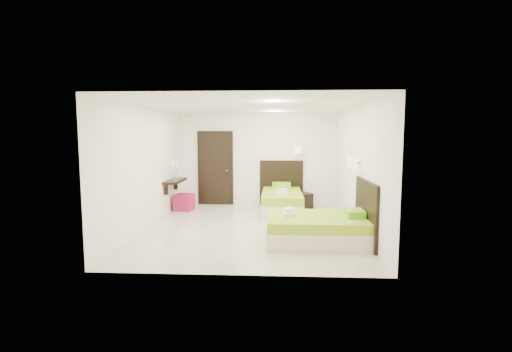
{
  "coord_description": "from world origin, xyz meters",
  "views": [
    {
      "loc": [
        0.53,
        -7.85,
        2.0
      ],
      "look_at": [
        0.1,
        0.3,
        1.1
      ],
      "focal_mm": 26.0,
      "sensor_mm": 36.0,
      "label": 1
    }
  ],
  "objects_px": {
    "bed_single": "(282,200)",
    "ottoman": "(184,202)",
    "bed_double": "(320,227)",
    "nightstand": "(302,200)"
  },
  "relations": [
    {
      "from": "bed_single",
      "to": "ottoman",
      "type": "relative_size",
      "value": 4.67
    },
    {
      "from": "bed_double",
      "to": "nightstand",
      "type": "height_order",
      "value": "bed_double"
    },
    {
      "from": "bed_single",
      "to": "nightstand",
      "type": "relative_size",
      "value": 4.39
    },
    {
      "from": "ottoman",
      "to": "bed_double",
      "type": "bearing_deg",
      "value": -39.98
    },
    {
      "from": "bed_single",
      "to": "ottoman",
      "type": "bearing_deg",
      "value": -179.79
    },
    {
      "from": "bed_double",
      "to": "ottoman",
      "type": "relative_size",
      "value": 4.24
    },
    {
      "from": "bed_single",
      "to": "bed_double",
      "type": "bearing_deg",
      "value": -76.14
    },
    {
      "from": "bed_double",
      "to": "nightstand",
      "type": "distance_m",
      "value": 3.25
    },
    {
      "from": "ottoman",
      "to": "bed_single",
      "type": "bearing_deg",
      "value": 0.21
    },
    {
      "from": "bed_single",
      "to": "bed_double",
      "type": "distance_m",
      "value": 2.85
    }
  ]
}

